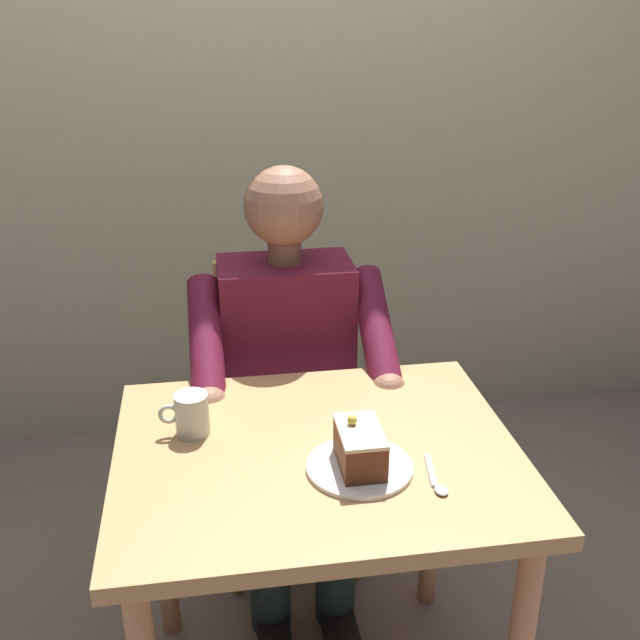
# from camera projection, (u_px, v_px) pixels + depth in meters

# --- Properties ---
(cafe_rear_panel) EXTENTS (6.40, 0.12, 3.00)m
(cafe_rear_panel) POSITION_uv_depth(u_px,v_px,m) (253.00, 31.00, 2.56)
(cafe_rear_panel) COLOR beige
(cafe_rear_panel) RESTS_ON ground
(dining_table) EXTENTS (0.85, 0.70, 0.73)m
(dining_table) POSITION_uv_depth(u_px,v_px,m) (317.00, 491.00, 1.61)
(dining_table) COLOR tan
(dining_table) RESTS_ON ground
(chair) EXTENTS (0.42, 0.42, 0.90)m
(chair) POSITION_uv_depth(u_px,v_px,m) (284.00, 397.00, 2.26)
(chair) COLOR tan
(chair) RESTS_ON ground
(seated_person) EXTENTS (0.53, 0.58, 1.21)m
(seated_person) POSITION_uv_depth(u_px,v_px,m) (290.00, 382.00, 2.05)
(seated_person) COLOR maroon
(seated_person) RESTS_ON ground
(dessert_plate) EXTENTS (0.22, 0.22, 0.01)m
(dessert_plate) POSITION_uv_depth(u_px,v_px,m) (359.00, 467.00, 1.50)
(dessert_plate) COLOR white
(dessert_plate) RESTS_ON dining_table
(cake_slice) EXTENTS (0.09, 0.14, 0.10)m
(cake_slice) POSITION_uv_depth(u_px,v_px,m) (360.00, 447.00, 1.48)
(cake_slice) COLOR #5D3019
(cake_slice) RESTS_ON dessert_plate
(coffee_cup) EXTENTS (0.11, 0.07, 0.09)m
(coffee_cup) POSITION_uv_depth(u_px,v_px,m) (191.00, 413.00, 1.61)
(coffee_cup) COLOR silver
(coffee_cup) RESTS_ON dining_table
(dessert_spoon) EXTENTS (0.03, 0.14, 0.01)m
(dessert_spoon) POSITION_uv_depth(u_px,v_px,m) (436.00, 481.00, 1.46)
(dessert_spoon) COLOR silver
(dessert_spoon) RESTS_ON dining_table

